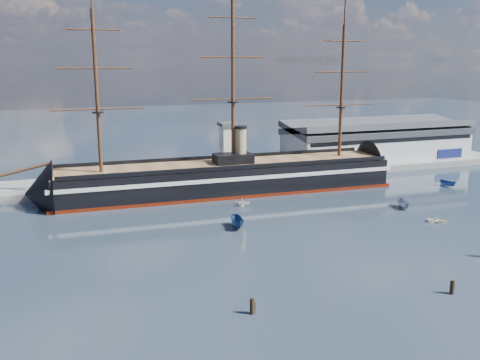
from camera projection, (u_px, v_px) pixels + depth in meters
name	position (u px, v px, depth m)	size (l,w,h in m)	color
ground	(262.00, 211.00, 124.71)	(600.00, 600.00, 0.00)	#192635
quay	(247.00, 177.00, 161.05)	(180.00, 18.00, 2.00)	slate
warehouse	(377.00, 141.00, 179.01)	(63.00, 21.00, 11.60)	#B7BABC
quay_tower	(228.00, 148.00, 153.82)	(5.00, 5.00, 15.00)	silver
warship	(220.00, 178.00, 140.89)	(113.11, 18.93, 53.94)	black
motorboat_a	(238.00, 228.00, 112.01)	(7.39, 2.71, 2.96)	navy
motorboat_c	(403.00, 208.00, 126.86)	(6.47, 2.37, 2.59)	gray
motorboat_d	(243.00, 206.00, 128.78)	(5.64, 2.45, 2.07)	white
motorboat_e	(438.00, 222.00, 115.82)	(2.84, 1.13, 1.32)	silver
motorboat_f	(447.00, 186.00, 148.84)	(5.58, 2.04, 2.23)	navy
piling_near_left	(252.00, 314.00, 74.07)	(0.64, 0.64, 3.05)	black
piling_near_mid	(451.00, 294.00, 80.40)	(0.64, 0.64, 2.89)	black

